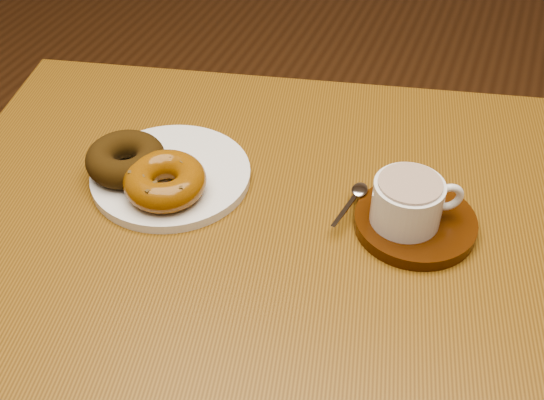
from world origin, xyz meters
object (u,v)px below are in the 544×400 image
(coffee_cup, at_px, (409,201))
(saucer, at_px, (415,223))
(donut_plate, at_px, (171,175))
(cafe_table, at_px, (259,274))

(coffee_cup, bearing_deg, saucer, 5.24)
(donut_plate, relative_size, saucer, 1.42)
(coffee_cup, bearing_deg, cafe_table, 160.48)
(cafe_table, bearing_deg, coffee_cup, -3.87)
(donut_plate, bearing_deg, coffee_cup, 2.69)
(cafe_table, relative_size, donut_plate, 4.50)
(cafe_table, xyz_separation_m, donut_plate, (-0.14, 0.01, 0.14))
(cafe_table, xyz_separation_m, saucer, (0.20, 0.04, 0.14))
(saucer, height_order, coffee_cup, coffee_cup)
(saucer, bearing_deg, cafe_table, -169.89)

